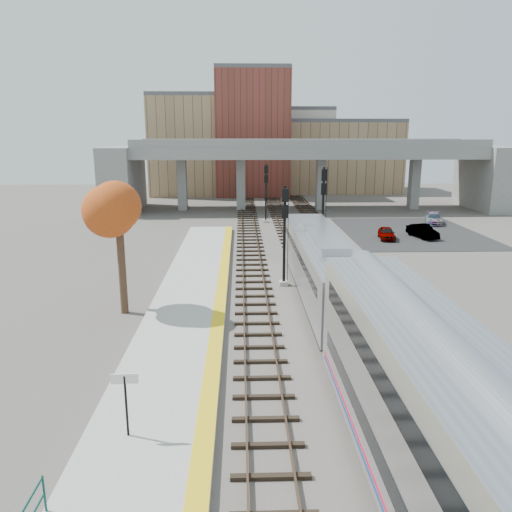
# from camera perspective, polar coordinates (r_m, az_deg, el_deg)

# --- Properties ---
(ground) EXTENTS (160.00, 160.00, 0.00)m
(ground) POSITION_cam_1_polar(r_m,az_deg,el_deg) (26.11, 7.42, -9.50)
(ground) COLOR #47423D
(ground) RESTS_ON ground
(platform) EXTENTS (4.50, 60.00, 0.35)m
(platform) POSITION_cam_1_polar(r_m,az_deg,el_deg) (25.91, -8.82, -9.31)
(platform) COLOR #9E9E99
(platform) RESTS_ON ground
(yellow_strip) EXTENTS (0.70, 60.00, 0.01)m
(yellow_strip) POSITION_cam_1_polar(r_m,az_deg,el_deg) (25.68, -4.57, -8.97)
(yellow_strip) COLOR yellow
(yellow_strip) RESTS_ON platform
(tracks) EXTENTS (10.70, 95.00, 0.25)m
(tracks) POSITION_cam_1_polar(r_m,az_deg,el_deg) (37.89, 5.86, -1.85)
(tracks) COLOR black
(tracks) RESTS_ON ground
(overpass) EXTENTS (54.00, 12.00, 9.50)m
(overpass) POSITION_cam_1_polar(r_m,az_deg,el_deg) (69.37, 5.75, 10.11)
(overpass) COLOR slate
(overpass) RESTS_ON ground
(buildings_far) EXTENTS (43.00, 21.00, 20.60)m
(buildings_far) POSITION_cam_1_polar(r_m,az_deg,el_deg) (90.39, 1.62, 12.35)
(buildings_far) COLOR #9E815B
(buildings_far) RESTS_ON ground
(parking_lot) EXTENTS (14.00, 18.00, 0.04)m
(parking_lot) POSITION_cam_1_polar(r_m,az_deg,el_deg) (55.66, 17.20, 2.62)
(parking_lot) COLOR black
(parking_lot) RESTS_ON ground
(locomotive) EXTENTS (3.02, 19.05, 4.10)m
(locomotive) POSITION_cam_1_polar(r_m,az_deg,el_deg) (31.71, 7.46, -0.90)
(locomotive) COLOR #A8AAB2
(locomotive) RESTS_ON ground
(signal_mast_near) EXTENTS (0.60, 0.64, 6.88)m
(signal_mast_near) POSITION_cam_1_polar(r_m,az_deg,el_deg) (33.92, 3.27, 2.09)
(signal_mast_near) COLOR #9E9E99
(signal_mast_near) RESTS_ON ground
(signal_mast_mid) EXTENTS (0.60, 0.64, 7.52)m
(signal_mast_mid) POSITION_cam_1_polar(r_m,az_deg,el_deg) (43.31, 7.65, 5.14)
(signal_mast_mid) COLOR #9E9E99
(signal_mast_mid) RESTS_ON ground
(signal_mast_far) EXTENTS (0.60, 0.64, 6.80)m
(signal_mast_far) POSITION_cam_1_polar(r_m,az_deg,el_deg) (58.56, 1.13, 7.04)
(signal_mast_far) COLOR #9E9E99
(signal_mast_far) RESTS_ON ground
(station_sign) EXTENTS (0.90, 0.08, 2.27)m
(station_sign) POSITION_cam_1_polar(r_m,az_deg,el_deg) (17.65, -14.70, -14.78)
(station_sign) COLOR black
(station_sign) RESTS_ON platform
(tree) EXTENTS (3.60, 3.60, 8.11)m
(tree) POSITION_cam_1_polar(r_m,az_deg,el_deg) (29.14, -15.47, 4.92)
(tree) COLOR #382619
(tree) RESTS_ON ground
(car_a) EXTENTS (1.89, 3.72, 1.21)m
(car_a) POSITION_cam_1_polar(r_m,az_deg,el_deg) (51.13, 14.70, 2.54)
(car_a) COLOR #99999E
(car_a) RESTS_ON parking_lot
(car_b) EXTENTS (2.31, 4.24, 1.33)m
(car_b) POSITION_cam_1_polar(r_m,az_deg,el_deg) (52.88, 18.50, 2.70)
(car_b) COLOR #99999E
(car_b) RESTS_ON parking_lot
(car_c) EXTENTS (2.99, 4.62, 1.25)m
(car_c) POSITION_cam_1_polar(r_m,az_deg,el_deg) (61.42, 19.64, 4.05)
(car_c) COLOR #99999E
(car_c) RESTS_ON parking_lot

